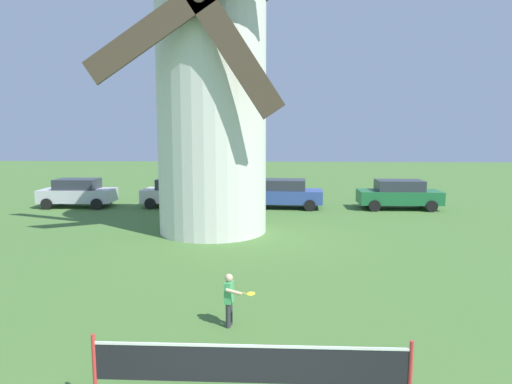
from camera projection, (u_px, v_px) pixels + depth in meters
windmill at (211, 83)px, 17.64m from camera, size 8.18×5.08×12.68m
tennis_net at (250, 365)px, 6.47m from camera, size 4.69×0.06×1.10m
player_far at (230, 297)px, 9.25m from camera, size 0.68×0.58×1.14m
parked_car_silver at (78, 192)px, 24.42m from camera, size 3.99×1.98×1.56m
parked_car_cream at (178, 192)px, 24.43m from camera, size 3.91×2.03×1.56m
parked_car_blue at (283, 193)px, 24.09m from camera, size 4.30×2.12×1.56m
parked_car_green at (399, 194)px, 23.76m from camera, size 4.30×1.89×1.56m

